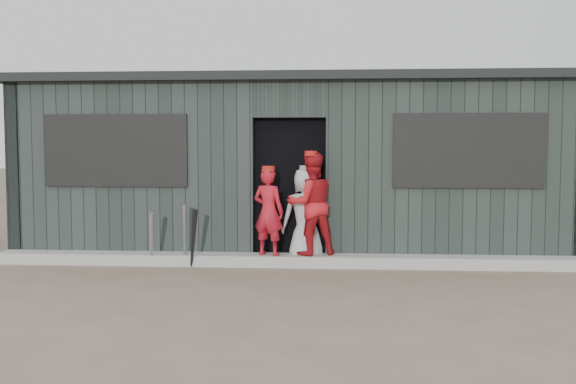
# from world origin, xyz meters

# --- Properties ---
(ground) EXTENTS (80.00, 80.00, 0.00)m
(ground) POSITION_xyz_m (0.00, 0.00, 0.00)
(ground) COLOR brown
(ground) RESTS_ON ground
(curb) EXTENTS (8.00, 0.36, 0.15)m
(curb) POSITION_xyz_m (0.00, 1.82, 0.07)
(curb) COLOR #979692
(curb) RESTS_ON ground
(bat_left) EXTENTS (0.16, 0.31, 0.75)m
(bat_left) POSITION_xyz_m (-1.81, 1.60, 0.38)
(bat_left) COLOR gray
(bat_left) RESTS_ON ground
(bat_mid) EXTENTS (0.11, 0.17, 0.84)m
(bat_mid) POSITION_xyz_m (-1.39, 1.73, 0.42)
(bat_mid) COLOR slate
(bat_mid) RESTS_ON ground
(bat_right) EXTENTS (0.19, 0.28, 0.79)m
(bat_right) POSITION_xyz_m (-1.23, 1.56, 0.40)
(bat_right) COLOR black
(bat_right) RESTS_ON ground
(player_red_left) EXTENTS (0.50, 0.42, 1.17)m
(player_red_left) POSITION_xyz_m (-0.26, 1.78, 0.74)
(player_red_left) COLOR #AF1522
(player_red_left) RESTS_ON curb
(player_red_right) EXTENTS (0.81, 0.72, 1.37)m
(player_red_right) POSITION_xyz_m (0.30, 1.86, 0.84)
(player_red_right) COLOR red
(player_red_right) RESTS_ON curb
(player_grey_back) EXTENTS (0.74, 0.59, 1.32)m
(player_grey_back) POSITION_xyz_m (0.23, 2.02, 0.66)
(player_grey_back) COLOR #B9B9B9
(player_grey_back) RESTS_ON ground
(dugout) EXTENTS (8.30, 3.30, 2.62)m
(dugout) POSITION_xyz_m (-0.00, 3.50, 1.29)
(dugout) COLOR black
(dugout) RESTS_ON ground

